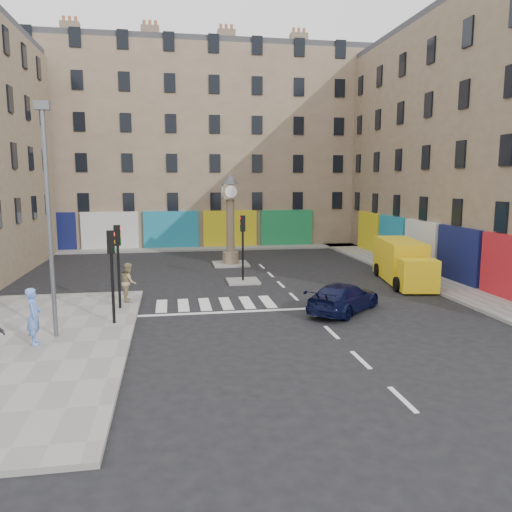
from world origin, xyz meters
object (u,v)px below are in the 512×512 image
object	(u,v)px
traffic_light_left_near	(112,262)
traffic_light_island	(243,237)
clock_pillar	(230,213)
lamp_post	(48,209)
navy_sedan	(344,298)
traffic_light_left_far	(118,253)
pedestrian_tan	(129,282)
pedestrian_blue	(34,316)
yellow_van	(403,262)

from	to	relation	value
traffic_light_left_near	traffic_light_island	bearing A→B (deg)	51.07
traffic_light_left_near	clock_pillar	xyz separation A→B (m)	(6.30, 13.80, 0.93)
clock_pillar	traffic_light_left_near	bearing A→B (deg)	-114.55
traffic_light_island	lamp_post	size ratio (longest dim) A/B	0.45
navy_sedan	lamp_post	bearing A→B (deg)	55.59
traffic_light_left_near	traffic_light_left_far	bearing A→B (deg)	90.00
navy_sedan	pedestrian_tan	size ratio (longest dim) A/B	2.45
traffic_light_island	clock_pillar	distance (m)	6.07
traffic_light_left_far	traffic_light_island	xyz separation A→B (m)	(6.30, 5.40, -0.03)
navy_sedan	traffic_light_left_far	bearing A→B (deg)	35.46
clock_pillar	traffic_light_island	bearing A→B (deg)	-90.00
traffic_light_left_near	pedestrian_blue	distance (m)	3.58
clock_pillar	yellow_van	bearing A→B (deg)	-39.75
traffic_light_left_near	navy_sedan	size ratio (longest dim) A/B	0.83
traffic_light_left_far	navy_sedan	world-z (taller)	traffic_light_left_far
clock_pillar	pedestrian_blue	size ratio (longest dim) A/B	3.07
traffic_light_left_near	navy_sedan	xyz separation A→B (m)	(9.77, 0.64, -1.98)
pedestrian_blue	pedestrian_tan	world-z (taller)	pedestrian_blue
traffic_light_left_far	pedestrian_blue	xyz separation A→B (m)	(-2.41, -4.59, -1.48)
yellow_van	clock_pillar	bearing A→B (deg)	150.06
traffic_light_left_far	lamp_post	xyz separation A→B (m)	(-1.90, -3.80, 2.17)
yellow_van	traffic_light_island	bearing A→B (deg)	-179.55
clock_pillar	pedestrian_tan	size ratio (longest dim) A/B	3.36
traffic_light_left_far	lamp_post	distance (m)	4.77
traffic_light_left_far	yellow_van	bearing A→B (deg)	14.38
traffic_light_left_near	pedestrian_tan	size ratio (longest dim) A/B	2.04
traffic_light_left_far	pedestrian_blue	bearing A→B (deg)	-117.75
traffic_light_island	traffic_light_left_far	bearing A→B (deg)	-139.40
lamp_post	navy_sedan	xyz separation A→B (m)	(11.67, 2.04, -4.15)
traffic_light_left_near	navy_sedan	distance (m)	9.99
clock_pillar	pedestrian_blue	distance (m)	18.36
traffic_light_left_far	lamp_post	size ratio (longest dim) A/B	0.45
lamp_post	traffic_light_left_near	bearing A→B (deg)	36.38
traffic_light_left_near	navy_sedan	world-z (taller)	traffic_light_left_near
traffic_light_island	yellow_van	bearing A→B (deg)	-9.36
lamp_post	yellow_van	size ratio (longest dim) A/B	1.24
traffic_light_island	lamp_post	distance (m)	12.52
traffic_light_left_far	pedestrian_tan	world-z (taller)	traffic_light_left_far
traffic_light_island	clock_pillar	bearing A→B (deg)	90.00
lamp_post	pedestrian_tan	size ratio (longest dim) A/B	4.58
clock_pillar	traffic_light_left_far	bearing A→B (deg)	-118.94
lamp_post	pedestrian_tan	world-z (taller)	lamp_post
yellow_van	traffic_light_left_far	bearing A→B (deg)	-155.81
traffic_light_left_far	clock_pillar	xyz separation A→B (m)	(6.30, 11.40, 0.93)
pedestrian_tan	pedestrian_blue	bearing A→B (deg)	150.99
traffic_light_left_far	navy_sedan	distance (m)	10.13
traffic_light_left_near	traffic_light_island	size ratio (longest dim) A/B	1.00
navy_sedan	pedestrian_tan	xyz separation A→B (m)	(-9.47, 3.07, 0.41)
traffic_light_left_near	pedestrian_tan	world-z (taller)	traffic_light_left_near
navy_sedan	yellow_van	bearing A→B (deg)	-88.46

